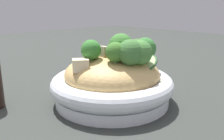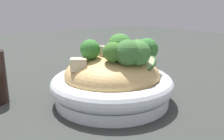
% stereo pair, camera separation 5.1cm
% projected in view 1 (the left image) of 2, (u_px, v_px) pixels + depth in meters
% --- Properties ---
extents(ground_plane, '(3.00, 3.00, 0.00)m').
position_uv_depth(ground_plane, '(112.00, 101.00, 0.53)').
color(ground_plane, '#2F332F').
extents(serving_bowl, '(0.26, 0.26, 0.06)m').
position_uv_depth(serving_bowl, '(112.00, 88.00, 0.52)').
color(serving_bowl, white).
rests_on(serving_bowl, ground_plane).
extents(noodle_heap, '(0.20, 0.20, 0.09)m').
position_uv_depth(noodle_heap, '(112.00, 74.00, 0.51)').
color(noodle_heap, tan).
rests_on(noodle_heap, serving_bowl).
extents(broccoli_florets, '(0.14, 0.19, 0.08)m').
position_uv_depth(broccoli_florets, '(129.00, 50.00, 0.48)').
color(broccoli_florets, '#91AD69').
rests_on(broccoli_florets, serving_bowl).
extents(carrot_coins, '(0.07, 0.09, 0.03)m').
position_uv_depth(carrot_coins, '(99.00, 54.00, 0.53)').
color(carrot_coins, orange).
rests_on(carrot_coins, serving_bowl).
extents(zucchini_slices, '(0.09, 0.09, 0.05)m').
position_uv_depth(zucchini_slices, '(132.00, 61.00, 0.48)').
color(zucchini_slices, beige).
rests_on(zucchini_slices, serving_bowl).
extents(chicken_chunks, '(0.10, 0.15, 0.04)m').
position_uv_depth(chicken_chunks, '(114.00, 57.00, 0.48)').
color(chicken_chunks, beige).
rests_on(chicken_chunks, serving_bowl).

